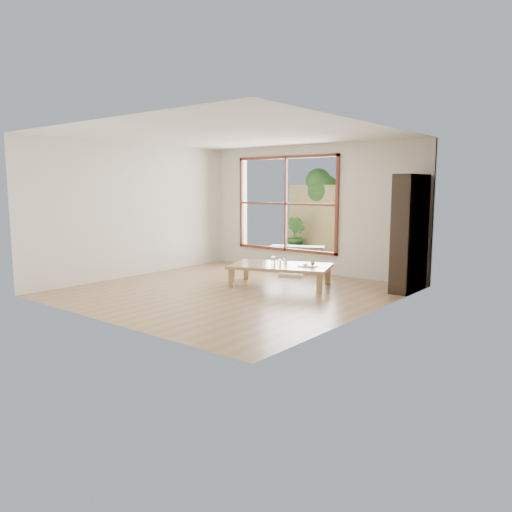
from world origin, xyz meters
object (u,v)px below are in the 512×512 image
(bookshelf, at_px, (410,233))
(food_tray, at_px, (309,265))
(low_table, at_px, (280,267))
(garden_bench, at_px, (298,249))

(bookshelf, bearing_deg, food_tray, -149.24)
(food_tray, bearing_deg, low_table, -163.22)
(low_table, height_order, bookshelf, bookshelf)
(low_table, xyz_separation_m, bookshelf, (1.95, 1.01, 0.65))
(low_table, relative_size, garden_bench, 1.57)
(food_tray, distance_m, garden_bench, 2.75)
(low_table, bearing_deg, food_tray, -3.99)
(low_table, relative_size, food_tray, 6.82)
(low_table, distance_m, food_tray, 0.53)
(bookshelf, xyz_separation_m, garden_bench, (-3.15, 1.30, -0.63))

